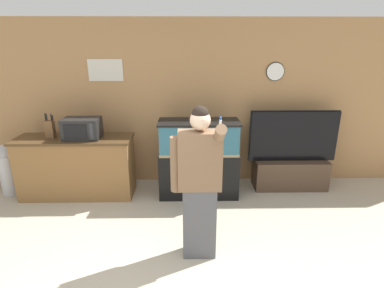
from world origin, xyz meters
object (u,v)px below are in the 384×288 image
(trash_bin, at_px, (9,168))
(knife_block, at_px, (50,129))
(microwave, at_px, (82,128))
(tv_on_stand, at_px, (290,166))
(person_standing, at_px, (199,183))
(counter_island, at_px, (77,167))
(aquarium_on_stand, at_px, (199,159))

(trash_bin, bearing_deg, knife_block, -3.26)
(microwave, distance_m, tv_on_stand, 3.24)
(microwave, xyz_separation_m, person_standing, (1.63, -1.39, -0.20))
(tv_on_stand, distance_m, person_standing, 2.28)
(trash_bin, bearing_deg, tv_on_stand, 1.61)
(counter_island, xyz_separation_m, trash_bin, (-1.07, 0.08, -0.05))
(counter_island, xyz_separation_m, person_standing, (1.78, -1.42, 0.41))
(knife_block, xyz_separation_m, person_standing, (2.11, -1.45, -0.18))
(microwave, distance_m, aquarium_on_stand, 1.75)
(counter_island, relative_size, tv_on_stand, 1.23)
(knife_block, bearing_deg, person_standing, -34.45)
(counter_island, xyz_separation_m, aquarium_on_stand, (1.84, -0.00, 0.12))
(knife_block, bearing_deg, tv_on_stand, 2.60)
(person_standing, distance_m, trash_bin, 3.25)
(aquarium_on_stand, bearing_deg, trash_bin, 178.40)
(aquarium_on_stand, height_order, person_standing, person_standing)
(tv_on_stand, height_order, person_standing, person_standing)
(tv_on_stand, height_order, trash_bin, tv_on_stand)
(knife_block, bearing_deg, aquarium_on_stand, -1.03)
(person_standing, bearing_deg, knife_block, 145.55)
(tv_on_stand, bearing_deg, microwave, -175.98)
(microwave, bearing_deg, counter_island, 171.70)
(aquarium_on_stand, distance_m, trash_bin, 2.91)
(microwave, distance_m, knife_block, 0.49)
(counter_island, xyz_separation_m, tv_on_stand, (3.31, 0.20, -0.09))
(counter_island, bearing_deg, aquarium_on_stand, -0.15)
(aquarium_on_stand, distance_m, tv_on_stand, 1.51)
(counter_island, bearing_deg, knife_block, 174.15)
(counter_island, distance_m, trash_bin, 1.08)
(counter_island, relative_size, microwave, 3.29)
(tv_on_stand, distance_m, trash_bin, 4.39)
(microwave, relative_size, knife_block, 1.44)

